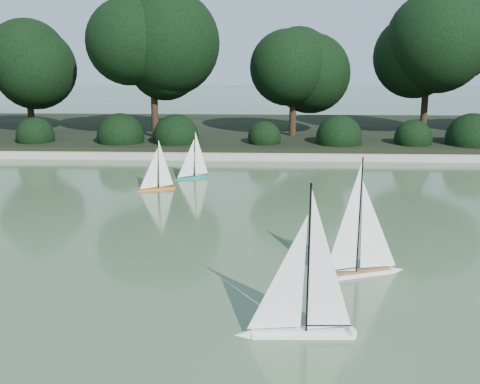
# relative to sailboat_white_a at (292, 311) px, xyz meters

# --- Properties ---
(ground) EXTENTS (80.00, 80.00, 0.00)m
(ground) POSITION_rel_sailboat_white_a_xyz_m (-0.51, 0.74, -0.27)
(ground) COLOR #2F4529
(ground) RESTS_ON ground
(pond_coping) EXTENTS (40.00, 0.35, 0.18)m
(pond_coping) POSITION_rel_sailboat_white_a_xyz_m (-0.51, 9.74, -0.18)
(pond_coping) COLOR gray
(pond_coping) RESTS_ON ground
(far_bank) EXTENTS (40.00, 8.00, 0.30)m
(far_bank) POSITION_rel_sailboat_white_a_xyz_m (-0.51, 13.74, -0.12)
(far_bank) COLOR black
(far_bank) RESTS_ON ground
(tree_line) EXTENTS (26.31, 3.93, 4.39)m
(tree_line) POSITION_rel_sailboat_white_a_xyz_m (0.72, 12.18, 2.37)
(tree_line) COLOR black
(tree_line) RESTS_ON ground
(shrub_hedge) EXTENTS (29.10, 1.10, 1.10)m
(shrub_hedge) POSITION_rel_sailboat_white_a_xyz_m (-0.51, 10.64, 0.18)
(shrub_hedge) COLOR black
(shrub_hedge) RESTS_ON ground
(sailboat_white_a) EXTENTS (1.26, 0.25, 1.72)m
(sailboat_white_a) POSITION_rel_sailboat_white_a_xyz_m (0.00, 0.00, 0.00)
(sailboat_white_a) COLOR white
(sailboat_white_a) RESTS_ON ground
(sailboat_white_b) EXTENTS (1.18, 0.59, 1.65)m
(sailboat_white_b) POSITION_rel_sailboat_white_a_xyz_m (1.02, 1.74, -0.01)
(sailboat_white_b) COLOR white
(sailboat_white_b) RESTS_ON ground
(sailboat_orange) EXTENTS (0.81, 0.47, 1.16)m
(sailboat_orange) POSITION_rel_sailboat_white_a_xyz_m (-2.56, 6.26, -0.09)
(sailboat_orange) COLOR orange
(sailboat_orange) RESTS_ON ground
(sailboat_teal) EXTENTS (0.81, 0.52, 1.18)m
(sailboat_teal) POSITION_rel_sailboat_white_a_xyz_m (-1.96, 7.41, -0.08)
(sailboat_teal) COLOR #0A837B
(sailboat_teal) RESTS_ON ground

